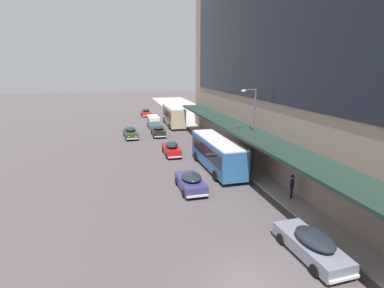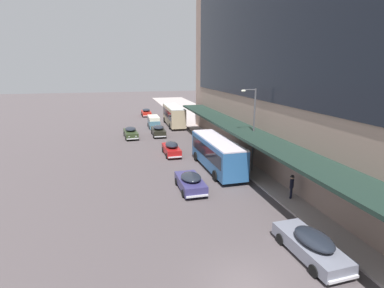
{
  "view_description": "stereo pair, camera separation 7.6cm",
  "coord_description": "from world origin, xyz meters",
  "px_view_note": "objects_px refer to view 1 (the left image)",
  "views": [
    {
      "loc": [
        -5.43,
        -10.84,
        9.9
      ],
      "look_at": [
        2.53,
        20.83,
        1.57
      ],
      "focal_mm": 28.0,
      "sensor_mm": 36.0,
      "label": 1
    },
    {
      "loc": [
        -5.36,
        -10.86,
        9.9
      ],
      "look_at": [
        2.53,
        20.83,
        1.57
      ],
      "focal_mm": 28.0,
      "sensor_mm": 36.0,
      "label": 2
    }
  ],
  "objects_px": {
    "transit_bus_kerbside_front": "(173,115)",
    "vw_van": "(153,121)",
    "sedan_oncoming_rear": "(131,133)",
    "sedan_trailing_near": "(312,244)",
    "sedan_far_back": "(171,148)",
    "transit_bus_kerbside_rear": "(217,152)",
    "sedan_second_mid": "(158,131)",
    "sedan_lead_mid": "(191,182)",
    "street_lamp": "(253,125)",
    "pedestrian_at_kerb": "(292,185)",
    "sedan_oncoming_front": "(146,112)"
  },
  "relations": [
    {
      "from": "transit_bus_kerbside_front",
      "to": "vw_van",
      "type": "distance_m",
      "value": 3.85
    },
    {
      "from": "sedan_oncoming_rear",
      "to": "sedan_trailing_near",
      "type": "distance_m",
      "value": 32.31
    },
    {
      "from": "sedan_far_back",
      "to": "transit_bus_kerbside_rear",
      "type": "bearing_deg",
      "value": -60.3
    },
    {
      "from": "transit_bus_kerbside_front",
      "to": "sedan_second_mid",
      "type": "distance_m",
      "value": 8.39
    },
    {
      "from": "sedan_second_mid",
      "to": "sedan_lead_mid",
      "type": "bearing_deg",
      "value": -90.6
    },
    {
      "from": "transit_bus_kerbside_front",
      "to": "sedan_second_mid",
      "type": "relative_size",
      "value": 2.08
    },
    {
      "from": "sedan_oncoming_rear",
      "to": "sedan_far_back",
      "type": "relative_size",
      "value": 1.09
    },
    {
      "from": "sedan_oncoming_rear",
      "to": "sedan_second_mid",
      "type": "xyz_separation_m",
      "value": [
        4.09,
        0.28,
        0.03
      ]
    },
    {
      "from": "sedan_oncoming_rear",
      "to": "street_lamp",
      "type": "bearing_deg",
      "value": -59.49
    },
    {
      "from": "sedan_lead_mid",
      "to": "transit_bus_kerbside_front",
      "type": "bearing_deg",
      "value": 82.11
    },
    {
      "from": "sedan_oncoming_rear",
      "to": "transit_bus_kerbside_rear",
      "type": "bearing_deg",
      "value": -65.02
    },
    {
      "from": "vw_van",
      "to": "transit_bus_kerbside_front",
      "type": "bearing_deg",
      "value": 12.89
    },
    {
      "from": "transit_bus_kerbside_rear",
      "to": "sedan_oncoming_rear",
      "type": "distance_m",
      "value": 18.17
    },
    {
      "from": "sedan_oncoming_rear",
      "to": "pedestrian_at_kerb",
      "type": "distance_m",
      "value": 26.95
    },
    {
      "from": "sedan_far_back",
      "to": "sedan_oncoming_front",
      "type": "xyz_separation_m",
      "value": [
        -0.01,
        30.03,
        -0.0
      ]
    },
    {
      "from": "transit_bus_kerbside_front",
      "to": "vw_van",
      "type": "xyz_separation_m",
      "value": [
        -3.65,
        -0.84,
        -0.87
      ]
    },
    {
      "from": "sedan_lead_mid",
      "to": "sedan_second_mid",
      "type": "xyz_separation_m",
      "value": [
        0.22,
        21.19,
        0.05
      ]
    },
    {
      "from": "sedan_second_mid",
      "to": "vw_van",
      "type": "height_order",
      "value": "vw_van"
    },
    {
      "from": "sedan_far_back",
      "to": "street_lamp",
      "type": "height_order",
      "value": "street_lamp"
    },
    {
      "from": "sedan_far_back",
      "to": "pedestrian_at_kerb",
      "type": "distance_m",
      "value": 15.84
    },
    {
      "from": "transit_bus_kerbside_rear",
      "to": "sedan_far_back",
      "type": "distance_m",
      "value": 7.12
    },
    {
      "from": "sedan_far_back",
      "to": "pedestrian_at_kerb",
      "type": "xyz_separation_m",
      "value": [
        6.76,
        -14.32,
        0.39
      ]
    },
    {
      "from": "transit_bus_kerbside_front",
      "to": "sedan_trailing_near",
      "type": "relative_size",
      "value": 2.01
    },
    {
      "from": "sedan_oncoming_rear",
      "to": "sedan_lead_mid",
      "type": "relative_size",
      "value": 1.11
    },
    {
      "from": "pedestrian_at_kerb",
      "to": "sedan_oncoming_front",
      "type": "bearing_deg",
      "value": 98.68
    },
    {
      "from": "transit_bus_kerbside_rear",
      "to": "sedan_far_back",
      "type": "relative_size",
      "value": 2.14
    },
    {
      "from": "sedan_far_back",
      "to": "vw_van",
      "type": "height_order",
      "value": "vw_van"
    },
    {
      "from": "sedan_far_back",
      "to": "vw_van",
      "type": "bearing_deg",
      "value": 89.97
    },
    {
      "from": "transit_bus_kerbside_rear",
      "to": "sedan_oncoming_front",
      "type": "xyz_separation_m",
      "value": [
        -3.5,
        36.16,
        -1.02
      ]
    },
    {
      "from": "sedan_far_back",
      "to": "sedan_trailing_near",
      "type": "distance_m",
      "value": 21.34
    },
    {
      "from": "sedan_oncoming_rear",
      "to": "sedan_trailing_near",
      "type": "relative_size",
      "value": 0.99
    },
    {
      "from": "sedan_lead_mid",
      "to": "vw_van",
      "type": "distance_m",
      "value": 27.78
    },
    {
      "from": "transit_bus_kerbside_front",
      "to": "transit_bus_kerbside_rear",
      "type": "height_order",
      "value": "transit_bus_kerbside_front"
    },
    {
      "from": "sedan_lead_mid",
      "to": "vw_van",
      "type": "bearing_deg",
      "value": 89.36
    },
    {
      "from": "sedan_second_mid",
      "to": "sedan_oncoming_front",
      "type": "xyz_separation_m",
      "value": [
        0.07,
        19.44,
        -0.0
      ]
    },
    {
      "from": "sedan_oncoming_front",
      "to": "pedestrian_at_kerb",
      "type": "distance_m",
      "value": 44.87
    },
    {
      "from": "sedan_far_back",
      "to": "sedan_trailing_near",
      "type": "bearing_deg",
      "value": -79.72
    },
    {
      "from": "pedestrian_at_kerb",
      "to": "sedan_second_mid",
      "type": "bearing_deg",
      "value": 105.35
    },
    {
      "from": "sedan_lead_mid",
      "to": "sedan_far_back",
      "type": "bearing_deg",
      "value": 88.37
    },
    {
      "from": "sedan_far_back",
      "to": "sedan_trailing_near",
      "type": "height_order",
      "value": "sedan_far_back"
    },
    {
      "from": "sedan_far_back",
      "to": "sedan_lead_mid",
      "type": "distance_m",
      "value": 10.6
    },
    {
      "from": "transit_bus_kerbside_rear",
      "to": "sedan_second_mid",
      "type": "distance_m",
      "value": 17.13
    },
    {
      "from": "sedan_trailing_near",
      "to": "sedan_oncoming_front",
      "type": "xyz_separation_m",
      "value": [
        -3.82,
        51.03,
        0.04
      ]
    },
    {
      "from": "sedan_far_back",
      "to": "sedan_oncoming_front",
      "type": "distance_m",
      "value": 30.03
    },
    {
      "from": "transit_bus_kerbside_front",
      "to": "sedan_trailing_near",
      "type": "distance_m",
      "value": 39.03
    },
    {
      "from": "sedan_oncoming_rear",
      "to": "pedestrian_at_kerb",
      "type": "xyz_separation_m",
      "value": [
        10.93,
        -24.63,
        0.42
      ]
    },
    {
      "from": "sedan_oncoming_front",
      "to": "pedestrian_at_kerb",
      "type": "xyz_separation_m",
      "value": [
        6.77,
        -44.35,
        0.39
      ]
    },
    {
      "from": "sedan_second_mid",
      "to": "pedestrian_at_kerb",
      "type": "relative_size",
      "value": 2.6
    },
    {
      "from": "sedan_far_back",
      "to": "sedan_lead_mid",
      "type": "relative_size",
      "value": 1.01
    },
    {
      "from": "transit_bus_kerbside_front",
      "to": "street_lamp",
      "type": "distance_m",
      "value": 25.97
    }
  ]
}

